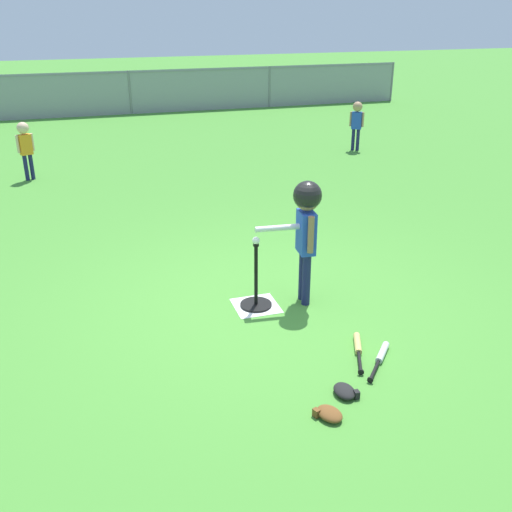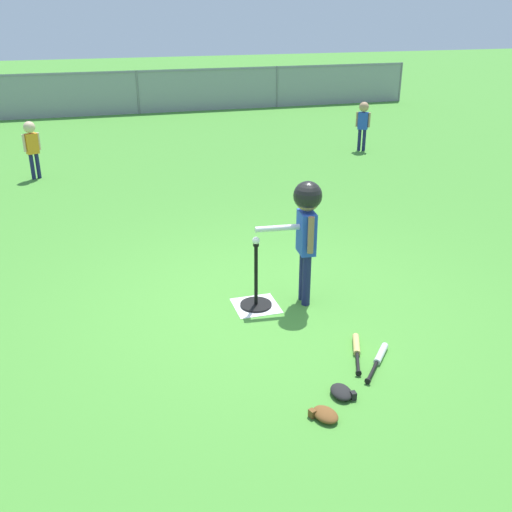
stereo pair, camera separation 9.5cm
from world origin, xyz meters
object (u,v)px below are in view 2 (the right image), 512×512
(baseball_on_tee, at_px, (256,241))
(glove_near_bats, at_px, (325,414))
(batting_tee, at_px, (256,296))
(fielder_deep_right, at_px, (363,120))
(spare_bat_silver, at_px, (379,357))
(fielder_near_left, at_px, (31,142))
(spare_bat_wood, at_px, (357,348))
(glove_by_plate, at_px, (342,392))
(batter_child, at_px, (306,218))

(baseball_on_tee, relative_size, glove_near_bats, 0.28)
(batting_tee, relative_size, fielder_deep_right, 0.68)
(batting_tee, relative_size, spare_bat_silver, 1.39)
(batting_tee, height_order, spare_bat_silver, batting_tee)
(batting_tee, height_order, fielder_deep_right, fielder_deep_right)
(fielder_near_left, height_order, spare_bat_wood, fielder_near_left)
(fielder_near_left, relative_size, glove_by_plate, 4.44)
(baseball_on_tee, xyz_separation_m, spare_bat_silver, (0.73, -1.25, -0.68))
(baseball_on_tee, distance_m, spare_bat_wood, 1.40)
(baseball_on_tee, distance_m, fielder_deep_right, 7.14)
(glove_near_bats, bearing_deg, spare_bat_silver, 37.93)
(baseball_on_tee, height_order, batter_child, batter_child)
(spare_bat_silver, bearing_deg, spare_bat_wood, 123.34)
(glove_by_plate, bearing_deg, spare_bat_silver, 35.53)
(fielder_deep_right, relative_size, spare_bat_wood, 1.72)
(batting_tee, relative_size, baseball_on_tee, 9.13)
(batter_child, height_order, spare_bat_wood, batter_child)
(glove_by_plate, bearing_deg, baseball_on_tee, 97.80)
(batter_child, bearing_deg, fielder_deep_right, 59.39)
(baseball_on_tee, bearing_deg, fielder_near_left, 112.73)
(fielder_deep_right, bearing_deg, glove_by_plate, -116.78)
(spare_bat_silver, distance_m, glove_by_plate, 0.63)
(baseball_on_tee, height_order, fielder_deep_right, fielder_deep_right)
(baseball_on_tee, bearing_deg, spare_bat_wood, -60.11)
(batting_tee, bearing_deg, glove_by_plate, -82.20)
(batter_child, xyz_separation_m, spare_bat_silver, (0.24, -1.20, -0.88))
(spare_bat_silver, xyz_separation_m, spare_bat_wood, (-0.12, 0.19, -0.00))
(spare_bat_silver, height_order, glove_near_bats, glove_near_bats)
(glove_by_plate, bearing_deg, fielder_near_left, 109.58)
(fielder_near_left, relative_size, glove_near_bats, 3.81)
(spare_bat_wood, xyz_separation_m, glove_near_bats, (-0.62, -0.77, 0.01))
(batting_tee, xyz_separation_m, batter_child, (0.49, -0.05, 0.80))
(fielder_near_left, distance_m, spare_bat_silver, 7.51)
(fielder_near_left, distance_m, glove_near_bats, 7.79)
(baseball_on_tee, height_order, spare_bat_wood, baseball_on_tee)
(batter_child, bearing_deg, glove_near_bats, -105.83)
(fielder_deep_right, height_order, glove_by_plate, fielder_deep_right)
(batting_tee, relative_size, glove_near_bats, 2.59)
(batter_child, relative_size, fielder_near_left, 1.29)
(fielder_deep_right, bearing_deg, glove_near_bats, -117.51)
(batting_tee, distance_m, fielder_deep_right, 7.16)
(batting_tee, xyz_separation_m, spare_bat_wood, (0.61, -1.06, -0.08))
(batter_child, distance_m, fielder_near_left, 6.31)
(spare_bat_wood, bearing_deg, baseball_on_tee, 119.89)
(fielder_deep_right, xyz_separation_m, spare_bat_wood, (-3.41, -6.97, -0.61))
(glove_near_bats, bearing_deg, fielder_deep_right, 62.49)
(fielder_near_left, bearing_deg, batter_child, -63.30)
(baseball_on_tee, bearing_deg, fielder_deep_right, 55.79)
(spare_bat_wood, bearing_deg, fielder_deep_right, 63.94)
(fielder_deep_right, distance_m, spare_bat_wood, 7.78)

